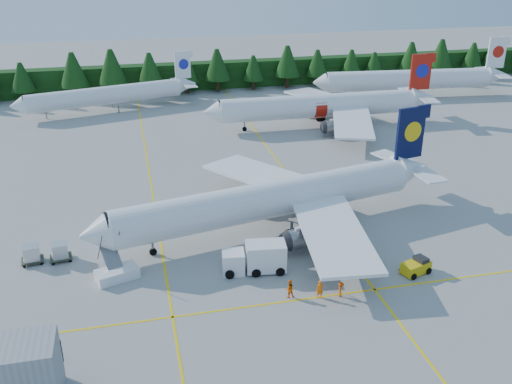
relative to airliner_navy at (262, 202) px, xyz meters
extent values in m
plane|color=#9C9C97|center=(1.93, -8.71, -3.83)|extent=(320.00, 320.00, 0.00)
cube|color=yellow|center=(-12.07, 11.29, -3.83)|extent=(0.25, 120.00, 0.01)
cube|color=yellow|center=(7.93, 11.29, -3.83)|extent=(0.25, 120.00, 0.01)
cube|color=yellow|center=(1.93, -14.71, -3.83)|extent=(80.00, 0.25, 0.01)
cube|color=black|center=(1.93, 73.29, -0.83)|extent=(220.00, 4.00, 6.00)
cube|color=gray|center=(-24.07, -22.71, -1.23)|extent=(6.00, 4.00, 5.20)
cylinder|color=white|center=(0.70, 0.15, 0.09)|extent=(37.12, 11.99, 4.36)
cone|color=white|center=(-18.90, -4.03, 0.09)|extent=(3.89, 4.90, 4.36)
cube|color=#060D32|center=(20.40, 4.35, 5.53)|extent=(4.13, 1.24, 6.75)
cube|color=white|center=(1.96, 9.88, -0.56)|extent=(13.83, 17.41, 1.24)
cylinder|color=slate|center=(0.45, 6.55, -2.09)|extent=(4.10, 3.01, 2.29)
cube|color=white|center=(5.83, -8.22, -0.56)|extent=(8.19, 16.92, 1.24)
cylinder|color=slate|center=(3.08, -5.80, -2.09)|extent=(4.10, 3.01, 2.29)
cylinder|color=slate|center=(-13.06, -2.79, -2.91)|extent=(0.26, 0.26, 1.85)
cylinder|color=white|center=(19.97, 38.61, 0.04)|extent=(36.61, 4.75, 4.30)
cone|color=white|center=(0.18, 38.85, 0.04)|extent=(3.06, 4.34, 4.30)
cube|color=#AF170B|center=(39.86, 38.37, 5.42)|extent=(4.09, 0.43, 6.67)
cube|color=white|center=(23.31, 47.71, -0.60)|extent=(10.96, 17.32, 1.22)
cylinder|color=slate|center=(21.12, 44.83, -2.11)|extent=(3.68, 2.30, 2.26)
cube|color=white|center=(23.08, 29.43, -0.60)|extent=(11.28, 17.35, 1.22)
cylinder|color=slate|center=(20.97, 32.36, -2.11)|extent=(3.68, 2.30, 2.26)
cylinder|color=slate|center=(6.07, 38.78, -2.92)|extent=(0.26, 0.26, 1.83)
cylinder|color=white|center=(-18.47, 57.88, -0.56)|extent=(30.81, 11.42, 3.64)
cone|color=white|center=(-34.64, 53.60, -0.56)|extent=(3.39, 4.17, 3.64)
cube|color=white|center=(-2.22, 62.18, 3.99)|extent=(3.42, 1.19, 5.64)
cylinder|color=slate|center=(-29.83, 54.88, -3.10)|extent=(0.22, 0.22, 1.45)
cylinder|color=white|center=(46.13, 54.82, 0.03)|extent=(36.73, 7.66, 4.29)
cone|color=white|center=(26.47, 56.66, 0.03)|extent=(3.39, 4.55, 4.29)
cube|color=white|center=(65.90, 52.98, 5.40)|extent=(4.09, 0.75, 6.65)
cylinder|color=slate|center=(32.33, 56.11, -2.97)|extent=(0.26, 0.26, 1.72)
cube|color=white|center=(-16.95, -6.85, -3.28)|extent=(4.69, 3.41, 1.10)
cube|color=slate|center=(-17.58, -4.95, -1.52)|extent=(2.77, 4.30, 2.98)
cube|color=slate|center=(-18.20, -3.04, -0.17)|extent=(2.09, 1.71, 0.12)
cube|color=silver|center=(-5.12, -8.31, -2.64)|extent=(2.52, 2.52, 2.38)
cube|color=black|center=(-5.12, -8.31, -2.07)|extent=(2.17, 2.37, 1.02)
cube|color=silver|center=(-1.74, -8.72, -2.13)|extent=(4.35, 2.96, 2.95)
cube|color=gold|center=(13.31, -12.78, -3.13)|extent=(3.35, 2.46, 1.18)
cube|color=black|center=(13.92, -12.58, -2.39)|extent=(1.45, 1.65, 0.54)
cube|color=#313526|center=(-25.77, -1.63, -3.42)|extent=(2.48, 2.04, 0.14)
cube|color=silver|center=(-25.77, -1.63, -2.54)|extent=(1.79, 1.74, 1.60)
cube|color=#313526|center=(-22.85, -1.76, -3.42)|extent=(2.48, 2.04, 0.14)
cube|color=silver|center=(-22.85, -1.76, -2.54)|extent=(1.79, 1.74, 1.60)
imported|color=#F86505|center=(2.15, -14.78, -2.90)|extent=(0.73, 0.53, 1.87)
imported|color=#ED5904|center=(-0.70, -13.99, -2.89)|extent=(0.93, 0.73, 1.89)
imported|color=#DE4304|center=(4.20, -15.03, -3.05)|extent=(0.62, 0.75, 1.57)
camera|label=1|loc=(-14.37, -58.65, 27.90)|focal=40.00mm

